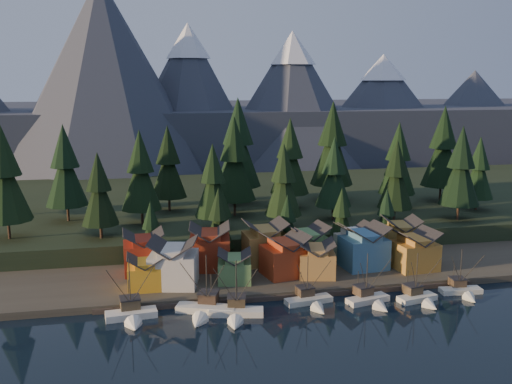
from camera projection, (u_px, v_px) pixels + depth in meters
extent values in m
plane|color=black|center=(316.00, 329.00, 102.66)|extent=(500.00, 500.00, 0.00)
cube|color=#383228|center=(267.00, 258.00, 140.99)|extent=(400.00, 50.00, 1.50)
cube|color=black|center=(234.00, 207.00, 188.64)|extent=(420.00, 100.00, 6.00)
cube|color=#483C34|center=(292.00, 294.00, 118.43)|extent=(80.00, 4.00, 1.00)
cube|color=#414654|center=(192.00, 131.00, 330.60)|extent=(560.00, 160.00, 30.00)
cone|color=#414654|center=(104.00, 78.00, 258.34)|extent=(100.00, 100.00, 90.00)
cone|color=#414654|center=(189.00, 97.00, 285.19)|extent=(80.00, 80.00, 72.00)
cone|color=white|center=(188.00, 41.00, 279.93)|extent=(22.40, 22.40, 17.28)
cone|color=#414654|center=(292.00, 101.00, 283.80)|extent=(84.00, 84.00, 68.00)
cone|color=white|center=(292.00, 48.00, 278.83)|extent=(23.52, 23.52, 16.32)
cone|color=#414654|center=(381.00, 109.00, 310.89)|extent=(92.00, 92.00, 58.00)
cone|color=white|center=(383.00, 67.00, 306.65)|extent=(25.76, 25.76, 13.92)
cone|color=#414654|center=(472.00, 114.00, 331.06)|extent=(88.00, 88.00, 50.00)
cube|color=white|center=(131.00, 316.00, 107.60)|extent=(9.87, 4.40, 1.81)
cone|color=white|center=(134.00, 327.00, 102.70)|extent=(3.72, 3.61, 3.39)
cube|color=black|center=(132.00, 319.00, 107.73)|extent=(10.10, 4.48, 0.40)
cube|color=brown|center=(130.00, 303.00, 108.90)|extent=(3.96, 3.76, 2.04)
cube|color=#2C2A29|center=(130.00, 298.00, 108.68)|extent=(4.21, 4.01, 0.23)
cylinder|color=black|center=(130.00, 285.00, 107.01)|extent=(0.20, 0.20, 10.18)
cylinder|color=black|center=(129.00, 292.00, 110.45)|extent=(0.16, 0.16, 4.97)
cube|color=white|center=(206.00, 310.00, 110.28)|extent=(11.91, 7.15, 1.79)
cone|color=white|center=(198.00, 323.00, 104.18)|extent=(4.51, 4.84, 3.35)
cube|color=black|center=(206.00, 313.00, 110.41)|extent=(12.20, 7.30, 0.39)
cube|color=#412F22|center=(209.00, 297.00, 111.98)|extent=(4.52, 4.39, 2.01)
cube|color=#2C2A29|center=(208.00, 292.00, 111.76)|extent=(4.81, 4.68, 0.22)
cylinder|color=black|center=(206.00, 280.00, 109.83)|extent=(0.20, 0.20, 10.06)
cylinder|color=black|center=(211.00, 286.00, 113.98)|extent=(0.16, 0.16, 4.92)
cube|color=white|center=(236.00, 313.00, 108.83)|extent=(10.77, 5.21, 1.69)
cone|color=white|center=(235.00, 326.00, 103.26)|extent=(3.83, 4.10, 3.18)
cube|color=black|center=(236.00, 316.00, 108.95)|extent=(11.03, 5.31, 0.37)
cube|color=#433623|center=(237.00, 301.00, 110.37)|extent=(3.96, 3.80, 1.91)
cube|color=#2C2A29|center=(237.00, 296.00, 110.17)|extent=(4.21, 4.05, 0.21)
cylinder|color=black|center=(236.00, 284.00, 108.38)|extent=(0.19, 0.19, 9.53)
cylinder|color=black|center=(237.00, 290.00, 112.19)|extent=(0.15, 0.15, 4.66)
cube|color=beige|center=(308.00, 301.00, 114.73)|extent=(10.00, 4.39, 1.54)
cone|color=beige|center=(320.00, 311.00, 109.85)|extent=(3.38, 3.71, 2.90)
cube|color=black|center=(308.00, 304.00, 114.84)|extent=(10.24, 4.47, 0.34)
cube|color=#4E3B29|center=(305.00, 291.00, 116.06)|extent=(3.51, 3.35, 1.74)
cube|color=#2C2A29|center=(305.00, 287.00, 115.88)|extent=(3.73, 3.57, 0.19)
cylinder|color=black|center=(308.00, 276.00, 114.29)|extent=(0.17, 0.17, 8.69)
cylinder|color=black|center=(301.00, 282.00, 117.64)|extent=(0.14, 0.14, 4.25)
cube|color=beige|center=(368.00, 300.00, 115.09)|extent=(9.40, 5.07, 1.60)
cone|color=beige|center=(383.00, 309.00, 110.75)|extent=(3.64, 3.69, 2.99)
cube|color=black|center=(368.00, 303.00, 115.21)|extent=(9.62, 5.17, 0.35)
cube|color=brown|center=(363.00, 291.00, 116.24)|extent=(3.82, 3.68, 1.80)
cube|color=#2C2A29|center=(363.00, 286.00, 116.05)|extent=(4.06, 3.92, 0.20)
cylinder|color=black|center=(367.00, 275.00, 114.57)|extent=(0.18, 0.18, 8.98)
cylinder|color=black|center=(358.00, 281.00, 117.61)|extent=(0.14, 0.14, 4.39)
cube|color=silver|center=(417.00, 299.00, 115.84)|extent=(8.64, 4.63, 1.58)
cone|color=silver|center=(432.00, 307.00, 111.80)|extent=(3.48, 3.36, 2.95)
cube|color=black|center=(417.00, 302.00, 115.95)|extent=(8.85, 4.72, 0.34)
cube|color=brown|center=(413.00, 290.00, 116.89)|extent=(3.71, 3.56, 1.77)
cube|color=#2C2A29|center=(413.00, 285.00, 116.71)|extent=(3.94, 3.79, 0.20)
cylinder|color=black|center=(417.00, 274.00, 115.30)|extent=(0.18, 0.18, 8.86)
cylinder|color=black|center=(408.00, 281.00, 118.16)|extent=(0.14, 0.14, 4.33)
cube|color=silver|center=(460.00, 291.00, 120.14)|extent=(8.93, 3.42, 1.49)
cone|color=silver|center=(472.00, 300.00, 115.47)|extent=(3.00, 3.18, 2.79)
cube|color=black|center=(460.00, 294.00, 120.25)|extent=(9.14, 3.48, 0.33)
cube|color=#4E3C29|center=(457.00, 282.00, 121.42)|extent=(3.17, 3.00, 1.67)
cube|color=#2C2A29|center=(458.00, 278.00, 121.25)|extent=(3.37, 3.20, 0.19)
cylinder|color=black|center=(461.00, 268.00, 119.73)|extent=(0.17, 0.17, 8.36)
cylinder|color=black|center=(454.00, 274.00, 122.94)|extent=(0.13, 0.13, 4.09)
cube|color=gold|center=(145.00, 277.00, 118.21)|extent=(7.19, 6.29, 4.93)
cube|color=gold|center=(145.00, 263.00, 117.64)|extent=(3.96, 6.16, 1.01)
cube|color=beige|center=(174.00, 269.00, 119.79)|extent=(11.29, 10.47, 6.98)
cube|color=beige|center=(173.00, 250.00, 118.99)|extent=(7.00, 9.37, 1.36)
cube|color=#547E44|center=(234.00, 271.00, 122.26)|extent=(7.95, 7.56, 4.66)
cube|color=#547E44|center=(234.00, 259.00, 121.72)|extent=(4.82, 6.93, 0.98)
cube|color=#9C3518|center=(285.00, 261.00, 126.26)|extent=(10.67, 9.82, 6.50)
cube|color=#9C3518|center=(285.00, 244.00, 125.52)|extent=(6.57, 8.83, 1.30)
cube|color=#AB7A3C|center=(316.00, 263.00, 126.00)|extent=(9.17, 9.17, 5.53)
cube|color=#AB7A3C|center=(317.00, 249.00, 125.37)|extent=(5.73, 8.30, 1.09)
cube|color=#3C6A8D|center=(364.00, 253.00, 131.24)|extent=(10.38, 9.02, 7.08)
cube|color=#3C6A8D|center=(364.00, 235.00, 130.44)|extent=(6.06, 8.42, 1.35)
cube|color=#B17A2D|center=(414.00, 255.00, 130.55)|extent=(9.79, 8.77, 6.24)
cube|color=#B17A2D|center=(415.00, 240.00, 129.83)|extent=(5.71, 8.23, 1.28)
cube|color=maroon|center=(144.00, 258.00, 127.93)|extent=(9.11, 8.17, 6.85)
cube|color=maroon|center=(143.00, 240.00, 127.15)|extent=(5.14, 7.86, 1.24)
cube|color=maroon|center=(210.00, 253.00, 130.89)|extent=(10.09, 9.60, 7.37)
cube|color=maroon|center=(210.00, 234.00, 130.06)|extent=(6.02, 8.90, 1.27)
cube|color=olive|center=(265.00, 248.00, 134.58)|extent=(10.03, 8.68, 7.19)
cube|color=olive|center=(265.00, 231.00, 133.76)|extent=(5.71, 8.27, 1.35)
cube|color=#558648|center=(307.00, 250.00, 134.27)|extent=(10.04, 8.63, 6.49)
cube|color=#558648|center=(307.00, 234.00, 133.53)|extent=(5.92, 7.98, 1.29)
cube|color=white|center=(356.00, 248.00, 135.85)|extent=(9.07, 8.26, 6.45)
cube|color=white|center=(356.00, 233.00, 135.12)|extent=(5.34, 7.69, 1.17)
cube|color=olive|center=(400.00, 242.00, 140.49)|extent=(9.51, 9.07, 6.87)
cube|color=olive|center=(401.00, 226.00, 139.72)|extent=(5.73, 8.36, 1.19)
cylinder|color=#332319|center=(9.00, 229.00, 138.94)|extent=(0.70, 0.70, 4.90)
cone|color=black|center=(5.00, 186.00, 136.90)|extent=(11.98, 11.98, 16.88)
cone|color=black|center=(2.00, 150.00, 135.23)|extent=(8.17, 8.17, 12.25)
cylinder|color=#332319|center=(68.00, 213.00, 156.69)|extent=(0.70, 0.70, 4.68)
cone|color=black|center=(66.00, 176.00, 154.74)|extent=(11.45, 11.45, 16.14)
cone|color=black|center=(64.00, 146.00, 153.14)|extent=(7.81, 7.81, 11.71)
cylinder|color=#332319|center=(101.00, 231.00, 139.50)|extent=(0.70, 0.70, 3.75)
cone|color=black|center=(99.00, 198.00, 137.94)|extent=(9.17, 9.17, 12.92)
cone|color=black|center=(98.00, 171.00, 136.66)|extent=(6.25, 6.25, 9.38)
cylinder|color=#332319|center=(142.00, 216.00, 152.92)|extent=(0.70, 0.70, 4.48)
cone|color=black|center=(141.00, 181.00, 151.06)|extent=(10.96, 10.96, 15.44)
cone|color=black|center=(140.00, 151.00, 149.53)|extent=(7.47, 7.47, 11.21)
cylinder|color=#332319|center=(169.00, 203.00, 168.92)|extent=(0.70, 0.70, 4.46)
cone|color=black|center=(168.00, 171.00, 167.06)|extent=(10.89, 10.89, 15.35)
cone|color=black|center=(168.00, 144.00, 165.54)|extent=(7.43, 7.43, 11.14)
cylinder|color=#332319|center=(214.00, 223.00, 146.87)|extent=(0.70, 0.70, 3.97)
cone|color=black|center=(213.00, 190.00, 145.22)|extent=(9.69, 9.69, 13.66)
cone|color=black|center=(213.00, 163.00, 143.87)|extent=(6.61, 6.61, 9.91)
cylinder|color=#332319|center=(235.00, 207.00, 162.76)|extent=(0.70, 0.70, 5.00)
cone|color=black|center=(234.00, 170.00, 160.68)|extent=(12.23, 12.23, 17.24)
cone|color=black|center=(234.00, 138.00, 158.97)|extent=(8.34, 8.34, 12.51)
cylinder|color=#332319|center=(283.00, 221.00, 148.46)|extent=(0.70, 0.70, 3.94)
cone|color=black|center=(283.00, 189.00, 146.82)|extent=(9.63, 9.63, 13.57)
cone|color=black|center=(284.00, 162.00, 145.48)|extent=(6.57, 6.57, 9.85)
cylinder|color=#332319|center=(289.00, 200.00, 173.03)|extent=(0.70, 0.70, 4.79)
cone|color=black|center=(290.00, 166.00, 171.03)|extent=(11.71, 11.71, 16.50)
cone|color=black|center=(290.00, 138.00, 169.40)|extent=(7.98, 7.98, 11.97)
cylinder|color=#332319|center=(333.00, 212.00, 158.31)|extent=(0.70, 0.70, 4.08)
cone|color=black|center=(334.00, 181.00, 156.61)|extent=(9.96, 9.96, 14.04)
cone|color=black|center=(334.00, 155.00, 155.22)|extent=(6.79, 6.79, 10.19)
cylinder|color=#332319|center=(331.00, 192.00, 183.77)|extent=(0.70, 0.70, 5.58)
cone|color=black|center=(332.00, 154.00, 181.44)|extent=(13.65, 13.65, 19.23)
cone|color=black|center=(333.00, 123.00, 179.54)|extent=(9.31, 9.31, 13.96)
cylinder|color=#332319|center=(394.00, 214.00, 156.63)|extent=(0.70, 0.70, 3.96)
cone|color=black|center=(396.00, 183.00, 154.99)|extent=(9.68, 9.68, 13.64)
cone|color=black|center=(397.00, 158.00, 153.63)|extent=(6.60, 6.60, 9.90)
cylinder|color=#332319|center=(396.00, 200.00, 173.52)|extent=(0.70, 0.70, 4.58)
cone|color=black|center=(398.00, 168.00, 171.62)|extent=(11.19, 11.19, 15.76)
cone|color=black|center=(399.00, 141.00, 170.06)|extent=(7.63, 7.63, 11.44)
cylinder|color=#332319|center=(458.00, 211.00, 158.16)|extent=(0.70, 0.70, 4.59)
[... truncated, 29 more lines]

